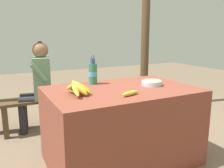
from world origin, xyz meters
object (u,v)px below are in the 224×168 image
Objects in this scene: water_bottle at (93,73)px; support_post_far at (146,24)px; serving_bowl at (152,83)px; banana_bunch_green at (106,86)px; loose_banana_front at (131,93)px; seated_vendor at (39,80)px; banana_bunch_ripe at (77,87)px; wooden_bench at (70,98)px.

water_bottle is 1.78m from support_post_far.
banana_bunch_green is at bearing 86.20° from serving_bowl.
seated_vendor is (-0.48, 1.40, -0.09)m from loose_banana_front.
banana_bunch_ripe is 0.27× the size of seated_vendor.
banana_bunch_green reaches higher than wooden_bench.
support_post_far is at bearing 40.37° from banana_bunch_ripe.
water_bottle is 0.15× the size of wooden_bench.
banana_bunch_ripe is 1.20m from seated_vendor.
banana_bunch_ripe is 0.77m from serving_bowl.
water_bottle reaches higher than serving_bowl.
wooden_bench is at bearing -165.89° from seated_vendor.
banana_bunch_ripe is at bearing 105.61° from seated_vendor.
support_post_far is at bearing 57.64° from serving_bowl.
loose_banana_front is at bearing -29.06° from banana_bunch_ripe.
wooden_bench is at bearing 75.94° from banana_bunch_ripe.
wooden_bench is (-0.07, 1.43, -0.39)m from loose_banana_front.
seated_vendor reaches higher than banana_bunch_ripe.
banana_bunch_green is at bearing 0.24° from wooden_bench.
support_post_far is at bearing -162.90° from seated_vendor.
banana_bunch_green is (0.54, 0.00, 0.12)m from wooden_bench.
support_post_far is at bearing 7.28° from wooden_bench.
seated_vendor reaches higher than serving_bowl.
support_post_far is at bearing 37.65° from water_bottle.
loose_banana_front is 0.07× the size of support_post_far.
serving_bowl is 1.33m from wooden_bench.
seated_vendor is 1.88m from support_post_far.
banana_bunch_ripe is 1.61× the size of loose_banana_front.
banana_bunch_green is (0.08, 1.19, -0.28)m from serving_bowl.
seated_vendor is at bearing 94.87° from banana_bunch_ripe.
water_bottle is at bearing -142.35° from support_post_far.
banana_bunch_green is at bearing -167.95° from support_post_far.
seated_vendor reaches higher than water_bottle.
serving_bowl is 1.46m from seated_vendor.
loose_banana_front is at bearing -128.06° from support_post_far.
water_bottle is 1.50× the size of loose_banana_front.
loose_banana_front is (-0.39, -0.24, -0.01)m from serving_bowl.
banana_bunch_ripe is 1.20× the size of banana_bunch_green.
loose_banana_front is 2.12m from support_post_far.
water_bottle is 0.11× the size of support_post_far.
wooden_bench is 0.68× the size of support_post_far.
water_bottle is 1.10m from banana_bunch_green.
banana_bunch_ripe reaches higher than banana_bunch_green.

